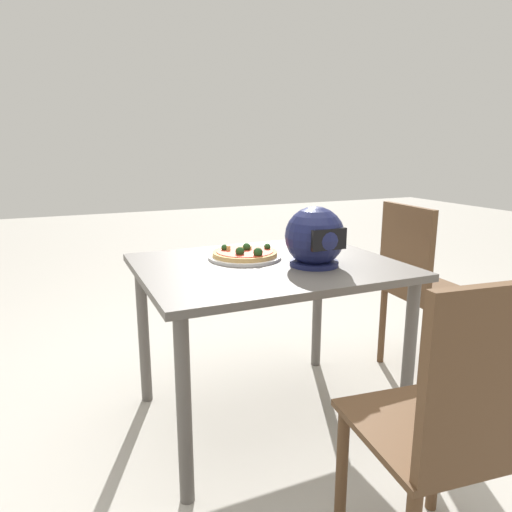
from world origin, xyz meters
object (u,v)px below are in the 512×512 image
dining_table (267,283)px  drinking_glass (320,235)px  pizza (245,253)px  chair_side (419,281)px  motorcycle_helmet (315,238)px  chair_far (457,425)px

dining_table → drinking_glass: size_ratio=7.93×
pizza → chair_side: 0.97m
motorcycle_helmet → drinking_glass: (-0.18, -0.26, -0.05)m
drinking_glass → chair_far: size_ratio=0.15×
drinking_glass → chair_side: chair_side is taller
motorcycle_helmet → drinking_glass: size_ratio=1.82×
dining_table → drinking_glass: 0.40m
dining_table → motorcycle_helmet: (-0.16, 0.11, 0.20)m
dining_table → pizza: 0.17m
pizza → motorcycle_helmet: (-0.21, 0.23, 0.09)m
dining_table → chair_side: (-0.88, -0.07, -0.11)m
dining_table → motorcycle_helmet: size_ratio=4.35×
chair_side → chair_far: (0.81, 1.02, 0.00)m
dining_table → motorcycle_helmet: 0.28m
pizza → chair_side: (-0.94, 0.05, -0.23)m
dining_table → chair_far: chair_far is taller
dining_table → motorcycle_helmet: motorcycle_helmet is taller
dining_table → drinking_glass: bearing=-156.3°
drinking_glass → chair_side: (-0.55, 0.08, -0.27)m
pizza → chair_far: size_ratio=0.31×
drinking_glass → pizza: bearing=4.7°
drinking_glass → chair_far: 1.17m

